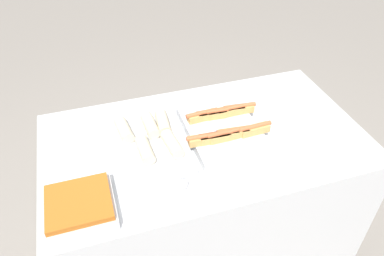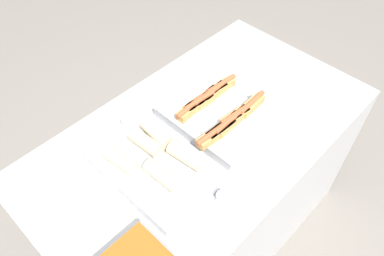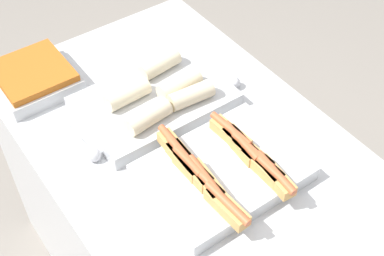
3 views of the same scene
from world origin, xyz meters
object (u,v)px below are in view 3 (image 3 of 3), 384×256
tray_hotdogs (223,169)px  tray_wraps (156,99)px  serving_spoon_far (230,80)px  tray_side_front (34,77)px  serving_spoon_near (90,151)px

tray_hotdogs → tray_wraps: (-0.36, 0.00, -0.00)m
tray_wraps → serving_spoon_far: bearing=78.7°
tray_wraps → tray_side_front: (-0.34, -0.28, -0.00)m
tray_side_front → serving_spoon_far: size_ratio=1.22×
tray_hotdogs → tray_side_front: (-0.70, -0.28, -0.00)m
tray_wraps → serving_spoon_far: (0.05, 0.27, -0.02)m
tray_side_front → serving_spoon_near: bearing=0.4°
tray_hotdogs → serving_spoon_far: (-0.31, 0.27, -0.02)m
serving_spoon_near → serving_spoon_far: (-0.01, 0.55, 0.00)m
tray_hotdogs → serving_spoon_far: 0.41m
tray_wraps → serving_spoon_near: (0.06, -0.28, -0.02)m
tray_hotdogs → tray_side_front: 0.75m
tray_wraps → serving_spoon_far: tray_wraps is taller
tray_hotdogs → tray_wraps: bearing=179.3°
tray_hotdogs → tray_side_front: tray_hotdogs is taller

